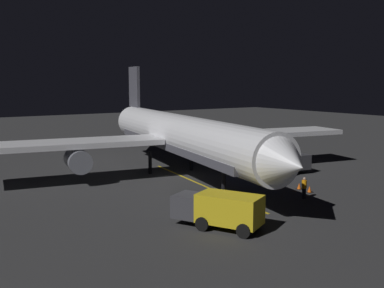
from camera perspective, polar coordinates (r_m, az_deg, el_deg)
ground_plane at (r=45.25m, az=-1.41°, el=-4.23°), size 180.00×180.00×0.20m
apron_guide_stripe at (r=41.80m, az=1.15°, el=-5.10°), size 2.96×20.69×0.01m
airliner at (r=45.16m, az=-1.74°, el=1.06°), size 39.46×39.74×11.22m
baggage_truck at (r=29.44m, az=3.57°, el=-8.27°), size 4.49×6.11×2.29m
catering_truck at (r=46.75m, az=10.81°, el=-2.25°), size 6.27×3.06×2.52m
ground_crew_worker at (r=37.84m, az=13.85°, el=-5.33°), size 0.40×0.40×1.74m
traffic_cone_near_left at (r=40.12m, az=14.48°, el=-5.54°), size 0.50×0.50×0.55m
traffic_cone_near_right at (r=46.96m, az=8.45°, el=-3.44°), size 0.50×0.50×0.55m
traffic_cone_under_wing at (r=41.08m, az=13.25°, el=-5.18°), size 0.50×0.50×0.55m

